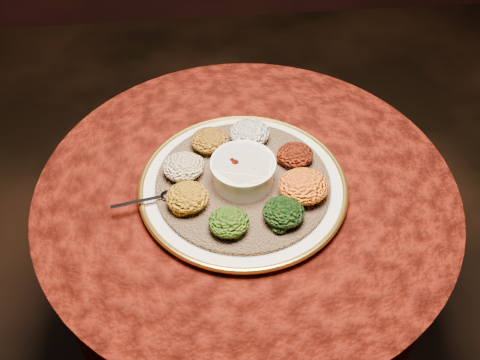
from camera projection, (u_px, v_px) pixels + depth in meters
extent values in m
plane|color=black|center=(245.00, 336.00, 1.75)|extent=(4.00, 4.00, 0.00)
cylinder|color=black|center=(245.00, 333.00, 1.74)|extent=(0.44, 0.44, 0.04)
cylinder|color=black|center=(245.00, 280.00, 1.50)|extent=(0.12, 0.12, 0.68)
cylinder|color=black|center=(246.00, 196.00, 1.24)|extent=(0.80, 0.80, 0.04)
cylinder|color=#460D05|center=(246.00, 234.00, 1.35)|extent=(0.93, 0.93, 0.34)
cylinder|color=#460D05|center=(247.00, 188.00, 1.22)|extent=(0.96, 0.96, 0.01)
cylinder|color=beige|center=(243.00, 187.00, 1.20)|extent=(0.54, 0.54, 0.02)
torus|color=gold|center=(243.00, 185.00, 1.20)|extent=(0.47, 0.47, 0.01)
cylinder|color=#8B6645|center=(243.00, 183.00, 1.19)|extent=(0.42, 0.42, 0.01)
cylinder|color=silver|center=(243.00, 172.00, 1.17)|extent=(0.13, 0.13, 0.06)
cylinder|color=silver|center=(243.00, 164.00, 1.15)|extent=(0.14, 0.14, 0.01)
cylinder|color=#571204|center=(243.00, 166.00, 1.15)|extent=(0.11, 0.11, 0.01)
ellipsoid|color=silver|center=(170.00, 195.00, 1.15)|extent=(0.04, 0.03, 0.01)
cube|color=silver|center=(137.00, 202.00, 1.14)|extent=(0.11, 0.03, 0.00)
ellipsoid|color=silver|center=(250.00, 133.00, 1.26)|extent=(0.10, 0.09, 0.05)
ellipsoid|color=black|center=(295.00, 155.00, 1.22)|extent=(0.08, 0.08, 0.04)
ellipsoid|color=#CA9010|center=(303.00, 186.00, 1.14)|extent=(0.11, 0.10, 0.05)
ellipsoid|color=black|center=(283.00, 212.00, 1.10)|extent=(0.09, 0.08, 0.04)
ellipsoid|color=#A6360A|center=(229.00, 222.00, 1.08)|extent=(0.08, 0.08, 0.04)
ellipsoid|color=#AC6B0F|center=(188.00, 197.00, 1.13)|extent=(0.09, 0.09, 0.04)
ellipsoid|color=maroon|center=(183.00, 167.00, 1.19)|extent=(0.09, 0.09, 0.04)
ellipsoid|color=#8A4E10|center=(210.00, 140.00, 1.25)|extent=(0.09, 0.08, 0.04)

